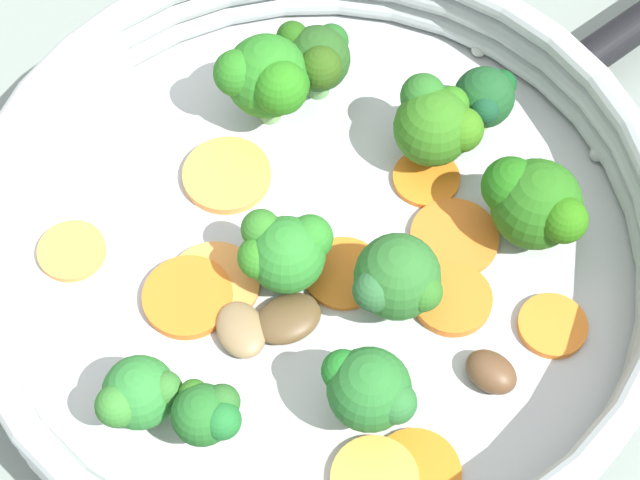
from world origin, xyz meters
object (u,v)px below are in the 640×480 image
at_px(broccoli_floret_5, 318,58).
at_px(carrot_slice_10, 455,242).
at_px(carrot_slice_0, 416,472).
at_px(carrot_slice_7, 452,299).
at_px(carrot_slice_8, 426,178).
at_px(carrot_slice_6, 227,175).
at_px(broccoli_floret_6, 369,390).
at_px(carrot_slice_1, 552,326).
at_px(broccoli_floret_3, 207,413).
at_px(mushroom_piece_0, 288,319).
at_px(carrot_slice_2, 188,297).
at_px(carrot_slice_5, 214,284).
at_px(broccoli_floret_1, 267,79).
at_px(broccoli_floret_9, 285,251).
at_px(mushroom_piece_2, 241,330).
at_px(skillet, 320,263).
at_px(carrot_slice_9, 72,251).
at_px(broccoli_floret_8, 436,123).
at_px(broccoli_floret_4, 397,280).
at_px(carrot_slice_4, 343,273).
at_px(broccoli_floret_7, 139,395).
at_px(broccoli_floret_0, 485,98).
at_px(mushroom_piece_1, 491,372).
at_px(carrot_slice_3, 375,479).
at_px(broccoli_floret_2, 535,205).

bearing_deg(broccoli_floret_5, carrot_slice_10, 28.04).
relative_size(carrot_slice_0, carrot_slice_10, 0.90).
xyz_separation_m(carrot_slice_7, carrot_slice_8, (-0.07, 0.00, -0.00)).
xyz_separation_m(carrot_slice_6, broccoli_floret_6, (0.14, 0.05, 0.03)).
relative_size(carrot_slice_1, broccoli_floret_3, 0.84).
distance_m(carrot_slice_10, mushroom_piece_0, 0.10).
relative_size(carrot_slice_2, carrot_slice_7, 1.13).
xyz_separation_m(carrot_slice_5, broccoli_floret_1, (-0.10, 0.04, 0.03)).
relative_size(carrot_slice_7, broccoli_floret_3, 0.97).
xyz_separation_m(broccoli_floret_3, broccoli_floret_9, (-0.08, 0.04, -0.00)).
height_order(mushroom_piece_0, mushroom_piece_2, same).
height_order(skillet, carrot_slice_0, carrot_slice_0).
xyz_separation_m(carrot_slice_5, broccoli_floret_5, (-0.12, 0.07, 0.03)).
bearing_deg(broccoli_floret_1, carrot_slice_9, -56.96).
relative_size(broccoli_floret_8, mushroom_piece_0, 1.42).
distance_m(broccoli_floret_4, mushroom_piece_0, 0.06).
relative_size(skillet, mushroom_piece_2, 10.58).
bearing_deg(carrot_slice_8, carrot_slice_0, -11.86).
xyz_separation_m(carrot_slice_4, broccoli_floret_7, (0.06, -0.10, 0.02)).
xyz_separation_m(broccoli_floret_0, mushroom_piece_1, (0.15, -0.03, -0.02)).
xyz_separation_m(carrot_slice_2, carrot_slice_3, (0.10, 0.08, -0.00)).
bearing_deg(broccoli_floret_4, carrot_slice_5, -105.14).
xyz_separation_m(carrot_slice_5, broccoli_floret_0, (-0.08, 0.15, 0.02)).
relative_size(broccoli_floret_1, broccoli_floret_2, 1.10).
xyz_separation_m(broccoli_floret_9, mushroom_piece_2, (0.03, -0.03, -0.02)).
bearing_deg(broccoli_floret_8, carrot_slice_9, -79.34).
relative_size(carrot_slice_1, broccoli_floret_5, 0.73).
height_order(carrot_slice_2, carrot_slice_5, carrot_slice_2).
bearing_deg(carrot_slice_8, mushroom_piece_0, -47.82).
bearing_deg(carrot_slice_5, broccoli_floret_8, 117.66).
distance_m(carrot_slice_7, broccoli_floret_5, 0.15).
bearing_deg(carrot_slice_10, broccoli_floret_5, -151.96).
distance_m(skillet, carrot_slice_4, 0.02).
xyz_separation_m(carrot_slice_5, broccoli_floret_3, (0.08, -0.01, 0.03)).
bearing_deg(mushroom_piece_2, broccoli_floret_0, 127.77).
bearing_deg(carrot_slice_8, broccoli_floret_8, 160.13).
xyz_separation_m(carrot_slice_6, broccoli_floret_4, (0.09, 0.08, 0.03)).
distance_m(broccoli_floret_5, broccoli_floret_6, 0.20).
bearing_deg(carrot_slice_10, broccoli_floret_2, 91.79).
bearing_deg(broccoli_floret_4, broccoli_floret_0, 148.02).
xyz_separation_m(carrot_slice_7, broccoli_floret_1, (-0.12, -0.08, 0.03)).
distance_m(carrot_slice_4, broccoli_floret_9, 0.04).
xyz_separation_m(carrot_slice_1, broccoli_floret_3, (0.03, -0.17, 0.02)).
distance_m(broccoli_floret_1, broccoli_floret_6, 0.18).
relative_size(broccoli_floret_3, mushroom_piece_0, 1.19).
bearing_deg(carrot_slice_9, carrot_slice_7, 74.37).
height_order(skillet, broccoli_floret_9, broccoli_floret_9).
bearing_deg(broccoli_floret_0, carrot_slice_0, -19.96).
distance_m(carrot_slice_3, broccoli_floret_7, 0.11).
bearing_deg(mushroom_piece_2, broccoli_floret_6, 47.96).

